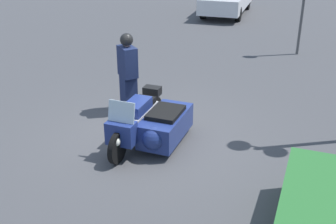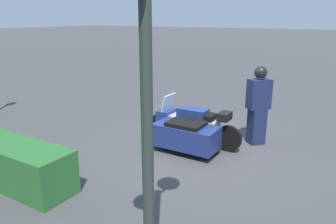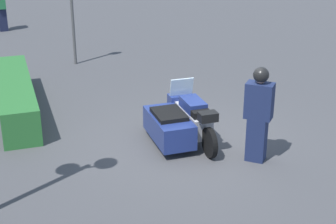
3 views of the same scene
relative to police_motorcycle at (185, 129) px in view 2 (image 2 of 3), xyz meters
The scene contains 3 objects.
ground_plane 0.56m from the police_motorcycle, 154.10° to the right, with size 160.00×160.00×0.00m, color #424244.
police_motorcycle is the anchor object (origin of this frame).
officer_rider 1.84m from the police_motorcycle, 139.09° to the right, with size 0.57×0.59×1.88m.
Camera 2 is at (-3.09, 6.47, 2.97)m, focal length 35.00 mm.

